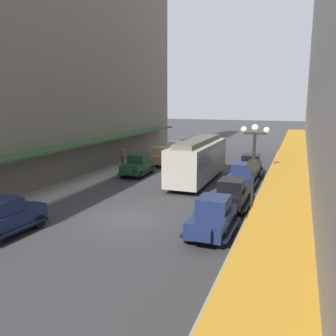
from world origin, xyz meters
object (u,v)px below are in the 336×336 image
object	(u,v)px
streetcar	(198,158)
parked_car_0	(242,176)
parked_car_2	(250,165)
parked_car_3	(174,149)
parked_car_6	(5,216)
pedestrian_2	(282,221)
fire_hydrant	(21,204)
parked_car_5	(212,216)
parked_car_7	(138,165)
parked_car_4	(160,156)
pedestrian_0	(122,156)
pedestrian_3	(280,178)
pedestrian_1	(279,187)
lamp_post_with_clock	(253,170)
parked_car_1	(232,193)

from	to	relation	value
streetcar	parked_car_0	bearing A→B (deg)	-13.38
parked_car_0	parked_car_2	size ratio (longest dim) A/B	1.00
parked_car_2	parked_car_3	bearing A→B (deg)	142.60
parked_car_6	pedestrian_2	bearing A→B (deg)	16.53
parked_car_0	fire_hydrant	size ratio (longest dim) A/B	5.22
parked_car_3	parked_car_5	size ratio (longest dim) A/B	1.01
streetcar	fire_hydrant	xyz separation A→B (m)	(-7.37, -11.47, -1.34)
parked_car_6	parked_car_7	world-z (taller)	same
parked_car_4	pedestrian_0	distance (m)	3.81
parked_car_5	pedestrian_0	xyz separation A→B (m)	(-12.63, 14.86, 0.05)
parked_car_4	pedestrian_2	world-z (taller)	parked_car_4
parked_car_6	pedestrian_3	xyz separation A→B (m)	(12.03, 13.47, 0.05)
parked_car_7	pedestrian_2	xyz separation A→B (m)	(12.56, -11.14, 0.07)
parked_car_5	pedestrian_1	distance (m)	7.50
streetcar	pedestrian_2	bearing A→B (deg)	-56.61
fire_hydrant	parked_car_5	bearing A→B (deg)	3.37
parked_car_6	pedestrian_2	world-z (taller)	parked_car_6
streetcar	pedestrian_1	world-z (taller)	streetcar
pedestrian_0	pedestrian_3	world-z (taller)	same
parked_car_4	pedestrian_3	distance (m)	13.77
parked_car_0	pedestrian_0	world-z (taller)	parked_car_0
parked_car_6	parked_car_7	xyz separation A→B (m)	(0.09, 14.89, 0.00)
streetcar	pedestrian_1	xyz separation A→B (m)	(6.46, -3.82, -0.91)
parked_car_3	lamp_post_with_clock	size ratio (longest dim) A/B	0.83
parked_car_1	pedestrian_0	bearing A→B (deg)	141.26
parked_car_4	pedestrian_1	bearing A→B (deg)	-39.10
parked_car_0	pedestrian_1	world-z (taller)	parked_car_0
parked_car_0	pedestrian_3	world-z (taller)	parked_car_0
parked_car_6	streetcar	size ratio (longest dim) A/B	0.45
parked_car_7	pedestrian_1	distance (m)	12.82
parked_car_0	parked_car_5	size ratio (longest dim) A/B	1.00
pedestrian_1	pedestrian_0	bearing A→B (deg)	152.84
pedestrian_0	parked_car_6	bearing A→B (deg)	-80.12
parked_car_4	parked_car_5	xyz separation A→B (m)	(9.35, -16.79, 0.00)
parked_car_2	parked_car_5	world-z (taller)	same
parked_car_5	parked_car_3	bearing A→B (deg)	113.99
pedestrian_2	pedestrian_0	bearing A→B (deg)	137.28
parked_car_2	parked_car_6	xyz separation A→B (m)	(-9.32, -17.93, 0.00)
parked_car_3	fire_hydrant	xyz separation A→B (m)	(-1.47, -22.36, -0.38)
lamp_post_with_clock	pedestrian_1	bearing A→B (deg)	78.24
parked_car_2	pedestrian_3	xyz separation A→B (m)	(2.71, -4.46, 0.05)
parked_car_1	parked_car_3	distance (m)	19.65
parked_car_0	fire_hydrant	distance (m)	15.28
parked_car_1	parked_car_4	xyz separation A→B (m)	(-9.45, 12.14, 0.00)
fire_hydrant	parked_car_7	bearing A→B (deg)	81.56
parked_car_1	streetcar	distance (m)	7.34
parked_car_3	parked_car_6	xyz separation A→B (m)	(0.23, -25.23, 0.00)
lamp_post_with_clock	parked_car_4	bearing A→B (deg)	126.21
lamp_post_with_clock	pedestrian_1	size ratio (longest dim) A/B	3.15
fire_hydrant	pedestrian_0	distance (m)	15.59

